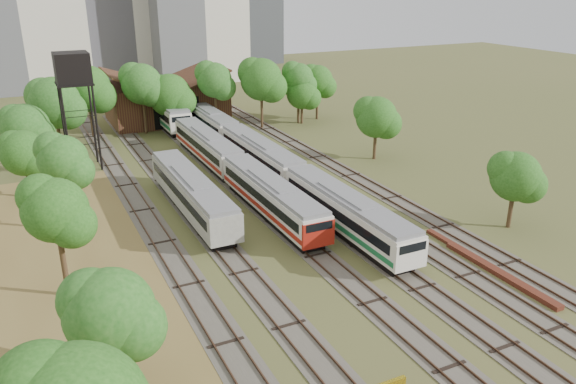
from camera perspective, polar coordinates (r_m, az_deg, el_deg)
ground at (r=36.17m, az=14.15°, el=-12.47°), size 240.00×240.00×0.00m
dry_grass_patch at (r=36.26m, az=-18.22°, el=-12.81°), size 14.00×60.00×0.04m
tracks at (r=55.03m, az=-3.05°, el=0.13°), size 24.60×80.00×0.19m
railcar_red_set at (r=56.26m, az=-5.37°, el=2.38°), size 2.67×34.58×3.30m
railcar_green_set at (r=60.24m, az=-2.80°, el=3.71°), size 2.69×52.08×3.32m
railcar_rear at (r=81.42m, az=-12.32°, el=7.93°), size 2.95×16.08×3.65m
old_grey_coach at (r=50.00m, az=-9.75°, el=-0.12°), size 2.74×18.00×3.38m
water_tower at (r=63.54m, az=-21.04°, el=11.36°), size 3.60×3.60×12.43m
rail_pile_near at (r=42.42m, az=20.68°, el=-7.71°), size 0.68×10.18×0.34m
rail_pile_far at (r=44.93m, az=17.34°, el=-5.69°), size 0.50×8.00×0.26m
maintenance_shed at (r=84.44m, az=-12.24°, el=9.07°), size 16.45×11.55×7.58m
tree_band_left at (r=42.11m, az=-23.18°, el=-0.64°), size 7.07×52.33×8.50m
tree_band_far at (r=76.20m, az=-11.64°, el=10.30°), size 40.99×10.96×9.56m
tree_band_right at (r=65.10m, az=8.48°, el=7.39°), size 5.26×43.92×7.24m
tower_far_right at (r=143.38m, az=-3.81°, el=18.62°), size 12.00×12.00×28.00m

